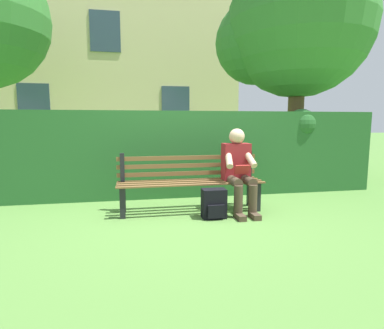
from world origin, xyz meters
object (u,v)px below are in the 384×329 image
tree (291,29)px  backpack (214,204)px  person_seated (239,168)px  park_bench (190,180)px

tree → backpack: tree is taller
person_seated → backpack: 0.64m
person_seated → tree: size_ratio=0.24×
person_seated → park_bench: bearing=-14.5°
tree → park_bench: bearing=39.5°
park_bench → backpack: (-0.24, 0.42, -0.24)m
park_bench → person_seated: size_ratio=1.74×
backpack → person_seated: bearing=-148.7°
backpack → tree: bearing=-132.5°
tree → backpack: (2.31, 2.53, -3.01)m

